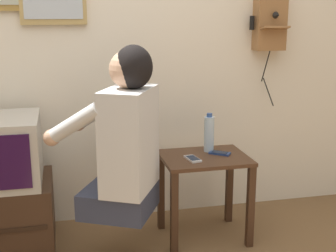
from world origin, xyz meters
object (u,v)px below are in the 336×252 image
cell_phone_spare (220,153)px  person (125,138)px  cell_phone_held (193,159)px  water_bottle (209,134)px  wall_phone_antique (270,19)px

cell_phone_spare → person: bearing=145.0°
cell_phone_held → person: bearing=-171.8°
cell_phone_held → water_bottle: size_ratio=0.55×
cell_phone_held → water_bottle: 0.23m
person → cell_phone_held: person is taller
person → water_bottle: (0.55, 0.27, -0.08)m
person → cell_phone_held: size_ratio=6.86×
wall_phone_antique → cell_phone_held: size_ratio=6.18×
wall_phone_antique → person: bearing=-152.3°
cell_phone_spare → water_bottle: bearing=70.5°
cell_phone_spare → water_bottle: (-0.05, 0.07, 0.11)m
person → cell_phone_held: bearing=-45.2°
person → water_bottle: 0.62m
person → wall_phone_antique: wall_phone_antique is taller
cell_phone_held → cell_phone_spare: 0.20m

